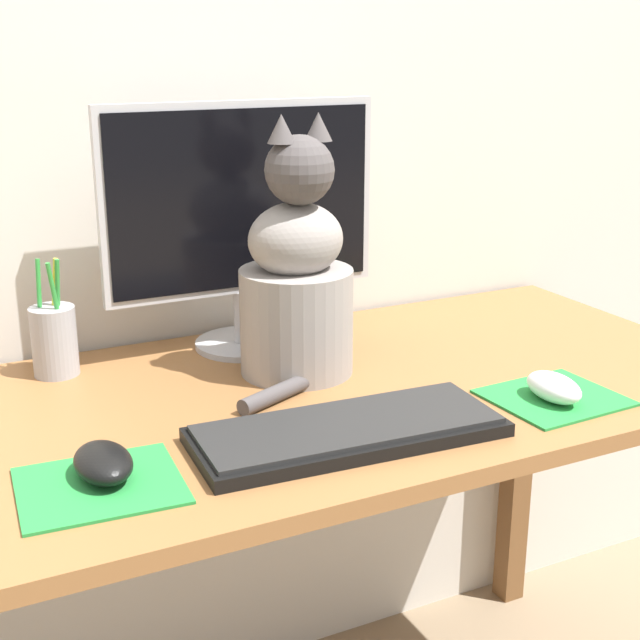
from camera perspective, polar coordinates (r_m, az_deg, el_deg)
name	(u,v)px	position (r m, az deg, el deg)	size (l,w,h in m)	color
wall_back	(209,27)	(1.56, -7.11, 18.09)	(7.00, 0.04, 2.50)	beige
desk	(303,452)	(1.37, -1.10, -8.44)	(1.39, 0.65, 0.73)	brown
monitor	(244,215)	(1.47, -4.89, 6.72)	(0.47, 0.17, 0.41)	#B2B2B7
keyboard	(348,430)	(1.18, 1.80, -7.08)	(0.42, 0.19, 0.02)	black
mousepad_left	(100,486)	(1.09, -13.91, -10.25)	(0.20, 0.18, 0.00)	#238438
mousepad_right	(554,398)	(1.35, 14.75, -4.83)	(0.19, 0.17, 0.00)	#238438
computer_mouse_left	(103,463)	(1.10, -13.71, -8.86)	(0.07, 0.11, 0.04)	black
computer_mouse_right	(554,387)	(1.33, 14.73, -4.19)	(0.06, 0.10, 0.04)	white
cat	(297,281)	(1.36, -1.50, 2.53)	(0.24, 0.23, 0.40)	gray
pen_cup	(54,339)	(1.44, -16.65, -1.19)	(0.07, 0.07, 0.18)	#99999E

